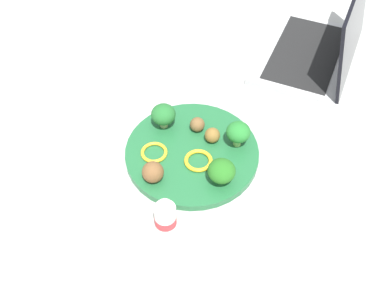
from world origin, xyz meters
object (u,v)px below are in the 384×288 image
broccoli_floret_far_rim (163,115)px  pepper_ring_front_right (154,152)px  broccoli_floret_front_right (221,171)px  fork (197,72)px  meatball_center (212,135)px  laptop (319,48)px  napkin (205,75)px  yogurt_bottle (165,218)px  meatball_far_rim (197,125)px  meatball_mid_right (153,172)px  pepper_ring_back_left (198,161)px  knife (212,72)px  broccoli_floret_back_left (238,132)px  plate (192,153)px

broccoli_floret_far_rim → pepper_ring_front_right: (-0.08, 0.01, -0.03)m
broccoli_floret_front_right → fork: (0.34, 0.06, -0.04)m
meatball_center → laptop: size_ratio=0.09×
napkin → yogurt_bottle: 0.44m
meatball_far_rim → meatball_center: (-0.03, -0.03, 0.00)m
meatball_mid_right → meatball_far_rim: size_ratio=1.35×
meatball_far_rim → pepper_ring_front_right: bearing=129.0°
meatball_mid_right → pepper_ring_back_left: meatball_mid_right is taller
laptop → knife: bearing=103.4°
meatball_far_rim → pepper_ring_back_left: (-0.09, -0.00, -0.01)m
broccoli_floret_front_right → laptop: 0.47m
yogurt_bottle → knife: bearing=-10.5°
pepper_ring_back_left → broccoli_floret_far_rim: bearing=38.1°
meatball_center → yogurt_bottle: (-0.21, 0.08, 0.00)m
meatball_far_rim → meatball_center: size_ratio=0.98×
broccoli_floret_back_left → meatball_far_rim: (0.04, 0.08, -0.02)m
meatball_far_rim → fork: 0.20m
pepper_ring_front_right → fork: size_ratio=0.46×
broccoli_floret_front_right → meatball_mid_right: (0.00, 0.13, -0.01)m
napkin → knife: (0.01, -0.02, 0.00)m
meatball_mid_right → laptop: (0.40, -0.38, 0.00)m
meatball_center → napkin: (0.23, 0.02, -0.03)m
laptop → meatball_center: bearing=138.4°
knife → laptop: laptop is taller
broccoli_floret_front_right → laptop: size_ratio=0.14×
broccoli_floret_far_rim → meatball_center: bearing=-110.4°
plate → fork: size_ratio=2.32×
meatball_far_rim → pepper_ring_front_right: size_ratio=0.57×
meatball_center → napkin: meatball_center is taller
broccoli_floret_back_left → yogurt_bottle: yogurt_bottle is taller
broccoli_floret_back_left → fork: size_ratio=0.48×
meatball_far_rim → yogurt_bottle: size_ratio=0.42×
pepper_ring_front_right → knife: bearing=-23.3°
broccoli_floret_front_right → broccoli_floret_back_left: (0.10, -0.03, 0.00)m
broccoli_floret_back_left → meatball_far_rim: 0.10m
pepper_ring_back_left → laptop: 0.46m
meatball_mid_right → broccoli_floret_far_rim: bearing=-4.0°
plate → knife: plate is taller
meatball_center → pepper_ring_front_right: size_ratio=0.59×
broccoli_floret_front_right → pepper_ring_front_right: 0.16m
napkin → meatball_far_rim: bearing=176.2°
plate → meatball_center: 0.06m
plate → napkin: bearing=-5.0°
plate → meatball_center: meatball_center is taller
plate → pepper_ring_back_left: pepper_ring_back_left is taller
meatball_center → broccoli_floret_front_right: bearing=-170.5°
plate → broccoli_floret_front_right: bearing=-142.5°
meatball_far_rim → pepper_ring_front_right: meatball_far_rim is taller
knife → yogurt_bottle: 0.45m
broccoli_floret_front_right → meatball_mid_right: broccoli_floret_front_right is taller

